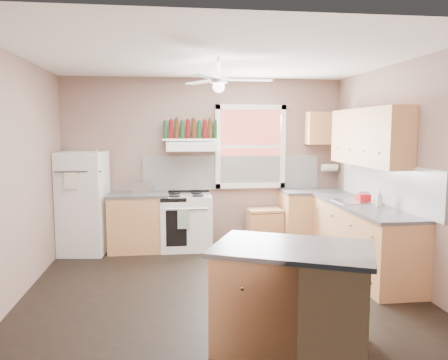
{
  "coord_description": "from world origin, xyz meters",
  "views": [
    {
      "loc": [
        -0.59,
        -5.08,
        1.88
      ],
      "look_at": [
        0.1,
        0.3,
        1.25
      ],
      "focal_mm": 35.0,
      "sensor_mm": 36.0,
      "label": 1
    }
  ],
  "objects": [
    {
      "name": "floor",
      "position": [
        0.0,
        0.0,
        0.0
      ],
      "size": [
        4.5,
        4.5,
        0.0
      ],
      "primitive_type": "plane",
      "color": "black",
      "rests_on": "ground"
    },
    {
      "name": "ceiling",
      "position": [
        0.0,
        0.0,
        2.7
      ],
      "size": [
        4.5,
        4.5,
        0.0
      ],
      "primitive_type": "plane",
      "color": "white",
      "rests_on": "ground"
    },
    {
      "name": "wall_back",
      "position": [
        0.0,
        2.02,
        1.35
      ],
      "size": [
        4.5,
        0.05,
        2.7
      ],
      "primitive_type": "cube",
      "color": "#83685C",
      "rests_on": "ground"
    },
    {
      "name": "wall_right",
      "position": [
        2.27,
        0.0,
        1.35
      ],
      "size": [
        0.05,
        4.0,
        2.7
      ],
      "primitive_type": "cube",
      "color": "#83685C",
      "rests_on": "ground"
    },
    {
      "name": "wall_left",
      "position": [
        -2.27,
        0.0,
        1.35
      ],
      "size": [
        0.05,
        4.0,
        2.7
      ],
      "primitive_type": "cube",
      "color": "#83685C",
      "rests_on": "ground"
    },
    {
      "name": "backsplash_back",
      "position": [
        0.45,
        1.99,
        1.18
      ],
      "size": [
        2.9,
        0.03,
        0.55
      ],
      "primitive_type": "cube",
      "color": "white",
      "rests_on": "wall_back"
    },
    {
      "name": "backsplash_right",
      "position": [
        2.23,
        0.3,
        1.18
      ],
      "size": [
        0.03,
        2.6,
        0.55
      ],
      "primitive_type": "cube",
      "color": "white",
      "rests_on": "wall_right"
    },
    {
      "name": "window_view",
      "position": [
        0.75,
        1.98,
        1.6
      ],
      "size": [
        1.0,
        0.02,
        1.2
      ],
      "primitive_type": "cube",
      "color": "maroon",
      "rests_on": "wall_back"
    },
    {
      "name": "window_frame",
      "position": [
        0.75,
        1.96,
        1.6
      ],
      "size": [
        1.16,
        0.07,
        1.36
      ],
      "primitive_type": "cube",
      "color": "white",
      "rests_on": "wall_back"
    },
    {
      "name": "refrigerator",
      "position": [
        -1.87,
        1.66,
        0.77
      ],
      "size": [
        0.73,
        0.72,
        1.55
      ],
      "primitive_type": "cube",
      "rotation": [
        0.0,
        0.0,
        -0.13
      ],
      "color": "white",
      "rests_on": "floor"
    },
    {
      "name": "base_cabinet_left",
      "position": [
        -1.06,
        1.7,
        0.43
      ],
      "size": [
        0.9,
        0.6,
        0.86
      ],
      "primitive_type": "cube",
      "color": "#BF7E4F",
      "rests_on": "floor"
    },
    {
      "name": "counter_left",
      "position": [
        -1.06,
        1.7,
        0.88
      ],
      "size": [
        0.92,
        0.62,
        0.04
      ],
      "primitive_type": "cube",
      "color": "#464649",
      "rests_on": "base_cabinet_left"
    },
    {
      "name": "toaster",
      "position": [
        -0.98,
        1.64,
        0.99
      ],
      "size": [
        0.32,
        0.25,
        0.18
      ],
      "primitive_type": "cube",
      "rotation": [
        0.0,
        0.0,
        -0.36
      ],
      "color": "silver",
      "rests_on": "counter_left"
    },
    {
      "name": "stove",
      "position": [
        -0.32,
        1.7,
        0.43
      ],
      "size": [
        0.79,
        0.65,
        0.86
      ],
      "primitive_type": "cube",
      "rotation": [
        0.0,
        0.0,
        -0.01
      ],
      "color": "white",
      "rests_on": "floor"
    },
    {
      "name": "range_hood",
      "position": [
        -0.23,
        1.75,
        1.62
      ],
      "size": [
        0.78,
        0.5,
        0.14
      ],
      "primitive_type": "cube",
      "color": "white",
      "rests_on": "wall_back"
    },
    {
      "name": "bottle_shelf",
      "position": [
        -0.23,
        1.87,
        1.72
      ],
      "size": [
        0.9,
        0.26,
        0.03
      ],
      "primitive_type": "cube",
      "color": "white",
      "rests_on": "range_hood"
    },
    {
      "name": "cart",
      "position": [
        0.95,
        1.75,
        0.27
      ],
      "size": [
        0.58,
        0.41,
        0.55
      ],
      "primitive_type": "cube",
      "rotation": [
        0.0,
        0.0,
        0.09
      ],
      "color": "#BF7E4F",
      "rests_on": "floor"
    },
    {
      "name": "base_cabinet_corner",
      "position": [
        1.75,
        1.7,
        0.43
      ],
      "size": [
        1.0,
        0.6,
        0.86
      ],
      "primitive_type": "cube",
      "color": "#BF7E4F",
      "rests_on": "floor"
    },
    {
      "name": "base_cabinet_right",
      "position": [
        1.95,
        0.3,
        0.43
      ],
      "size": [
        0.6,
        2.2,
        0.86
      ],
      "primitive_type": "cube",
      "color": "#BF7E4F",
      "rests_on": "floor"
    },
    {
      "name": "counter_corner",
      "position": [
        1.75,
        1.7,
        0.88
      ],
      "size": [
        1.02,
        0.62,
        0.04
      ],
      "primitive_type": "cube",
      "color": "#464649",
      "rests_on": "base_cabinet_corner"
    },
    {
      "name": "counter_right",
      "position": [
        1.94,
        0.3,
        0.88
      ],
      "size": [
        0.62,
        2.22,
        0.04
      ],
      "primitive_type": "cube",
      "color": "#464649",
      "rests_on": "base_cabinet_right"
    },
    {
      "name": "sink",
      "position": [
        1.94,
        0.5,
        0.9
      ],
      "size": [
        0.55,
        0.45,
        0.03
      ],
      "primitive_type": "cube",
      "color": "silver",
      "rests_on": "counter_right"
    },
    {
      "name": "faucet",
      "position": [
        2.1,
        0.5,
        0.97
      ],
      "size": [
        0.03,
        0.03,
        0.14
      ],
      "primitive_type": "cylinder",
      "color": "silver",
      "rests_on": "sink"
    },
    {
      "name": "upper_cabinet_right",
      "position": [
        2.08,
        0.5,
        1.78
      ],
      "size": [
        0.33,
        1.8,
        0.76
      ],
      "primitive_type": "cube",
      "color": "#BF7E4F",
      "rests_on": "wall_right"
    },
    {
      "name": "upper_cabinet_corner",
      "position": [
        1.95,
        1.83,
        1.9
      ],
      "size": [
        0.6,
        0.33,
        0.52
      ],
      "primitive_type": "cube",
      "color": "#BF7E4F",
      "rests_on": "wall_back"
    },
    {
      "name": "paper_towel",
      "position": [
        2.07,
        1.86,
        1.25
      ],
      "size": [
        0.26,
        0.12,
        0.12
      ],
      "primitive_type": "cylinder",
      "rotation": [
        0.0,
        1.57,
        0.0
      ],
      "color": "white",
      "rests_on": "wall_back"
    },
    {
      "name": "island",
      "position": [
        0.44,
        -1.6,
        0.43
      ],
      "size": [
        1.45,
        1.23,
        0.86
      ],
      "primitive_type": "cube",
      "rotation": [
        0.0,
        0.0,
        -0.43
      ],
      "color": "#BF7E4F",
      "rests_on": "floor"
    },
    {
      "name": "island_top",
      "position": [
        0.44,
        -1.6,
        0.88
      ],
      "size": [
        1.55,
        1.32,
        0.04
      ],
      "primitive_type": "cube",
      "rotation": [
        0.0,
        0.0,
        -0.43
      ],
      "color": "#464649",
      "rests_on": "island"
    },
    {
      "name": "ceiling_fan_hub",
      "position": [
        0.0,
        0.0,
        2.45
      ],
      "size": [
        0.2,
        0.2,
        0.08
      ],
      "primitive_type": "cylinder",
      "color": "white",
      "rests_on": "ceiling"
    },
    {
      "name": "soap_bottle",
      "position": [
        2.07,
        0.11,
        1.01
      ],
      "size": [
        0.12,
        0.12,
        0.22
      ],
      "primitive_type": "imported",
      "rotation": [
        0.0,
        0.0,
        2.43
      ],
      "color": "silver",
      "rests_on": "counter_right"
    },
    {
      "name": "red_caddy",
      "position": [
        2.05,
        0.53,
        0.95
      ],
      "size": [
        0.2,
        0.16,
        0.1
      ],
      "primitive_type": "cube",
      "rotation": [
        0.0,
        0.0,
        0.23
      ],
      "color": "red",
      "rests_on": "counter_right"
    },
    {
      "name": "wine_bottles",
      "position": [
        -0.23,
        1.87,
        1.88
      ],
      "size": [
        0.86,
        0.06,
        0.31
      ],
      "color": "#143819",
      "rests_on": "bottle_shelf"
    }
  ]
}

